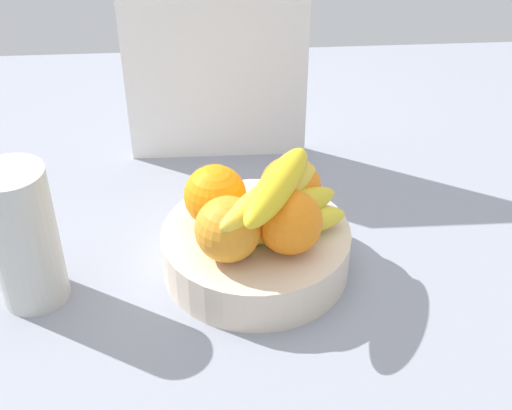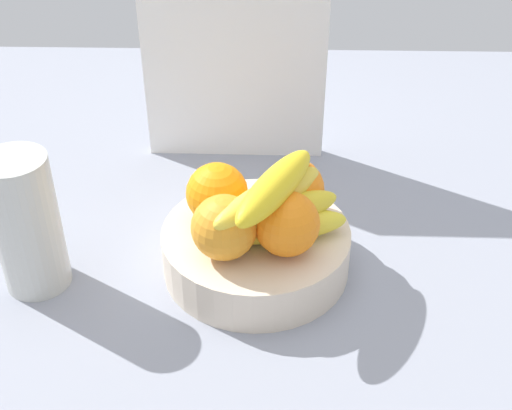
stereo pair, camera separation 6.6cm
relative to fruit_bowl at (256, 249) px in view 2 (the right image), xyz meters
The scene contains 9 objects.
ground_plane 5.34cm from the fruit_bowl, 123.25° to the left, with size 180.00×140.00×3.00cm, color gray.
fruit_bowl is the anchor object (origin of this frame).
orange_front_left 8.86cm from the fruit_bowl, 152.57° to the left, with size 7.87×7.87×7.87cm, color orange.
orange_front_right 9.00cm from the fruit_bowl, 128.63° to the right, with size 7.87×7.87×7.87cm, color orange.
orange_center 8.64cm from the fruit_bowl, 44.22° to the right, with size 7.87×7.87×7.87cm, color orange.
orange_back_left 9.11cm from the fruit_bowl, 38.78° to the left, with size 7.87×7.87×7.87cm, color orange.
banana_bunch 8.80cm from the fruit_bowl, 42.74° to the right, with size 17.72×16.94×10.60cm.
cutting_board 33.04cm from the fruit_bowl, 97.87° to the left, with size 28.00×1.80×36.00cm, color white.
thermos_tumbler 28.29cm from the fruit_bowl, behind, with size 8.07×8.07×18.13cm, color beige.
Camera 2 is at (3.35, -70.19, 58.03)cm, focal length 47.83 mm.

